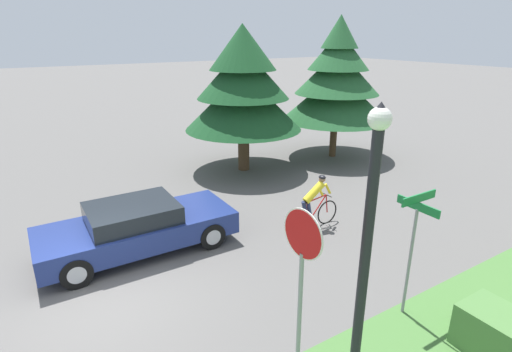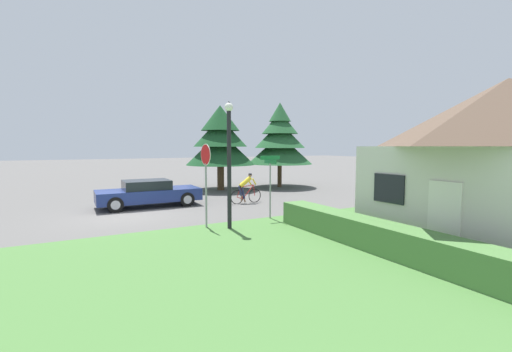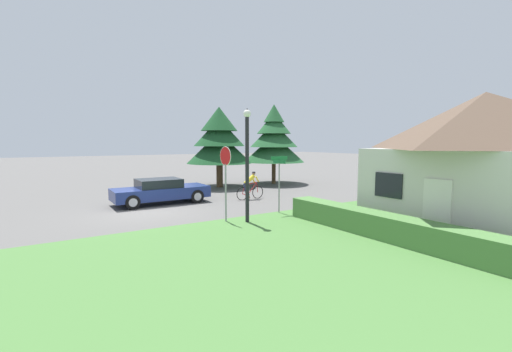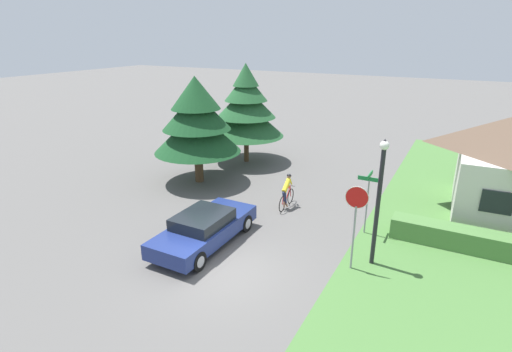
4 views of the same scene
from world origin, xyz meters
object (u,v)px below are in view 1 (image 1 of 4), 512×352
conifer_tall_far (337,81)px  street_lamp (367,239)px  sedan_left_lane (137,227)px  cyclist (314,204)px  street_name_sign (414,233)px  stop_sign (302,264)px  conifer_tall_near (243,86)px

conifer_tall_far → street_lamp: bearing=-40.5°
sedan_left_lane → conifer_tall_far: bearing=21.0°
cyclist → street_name_sign: street_name_sign is taller
street_name_sign → conifer_tall_far: 10.97m
cyclist → street_lamp: (4.61, -2.99, 1.89)m
conifer_tall_far → street_name_sign: bearing=-34.5°
stop_sign → conifer_tall_far: (-9.17, 8.98, 1.20)m
sedan_left_lane → conifer_tall_far: size_ratio=0.80×
conifer_tall_near → conifer_tall_far: (0.48, 4.38, -0.03)m
street_lamp → conifer_tall_near: conifer_tall_near is taller
cyclist → stop_sign: bearing=-134.1°
cyclist → conifer_tall_near: (-5.60, 0.95, 2.63)m
street_lamp → conifer_tall_far: size_ratio=0.75×
sedan_left_lane → stop_sign: (5.41, 0.96, 1.50)m
sedan_left_lane → stop_sign: size_ratio=1.59×
sedan_left_lane → conifer_tall_near: bearing=37.6°
street_lamp → street_name_sign: street_lamp is taller
sedan_left_lane → street_lamp: 6.50m
street_lamp → sedan_left_lane: bearing=-164.7°
sedan_left_lane → conifer_tall_near: size_ratio=0.85×
street_lamp → street_name_sign: (-0.79, 2.16, -0.85)m
cyclist → stop_sign: size_ratio=0.59×
cyclist → sedan_left_lane: bearing=161.6°
cyclist → conifer_tall_far: bearing=41.8°
stop_sign → conifer_tall_near: conifer_tall_near is taller
stop_sign → conifer_tall_near: size_ratio=0.54×
street_name_sign → conifer_tall_near: bearing=169.3°
cyclist → stop_sign: 5.63m
street_lamp → stop_sign: bearing=-130.3°
sedan_left_lane → street_name_sign: 6.52m
cyclist → street_lamp: bearing=-125.0°
street_name_sign → conifer_tall_far: size_ratio=0.42×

